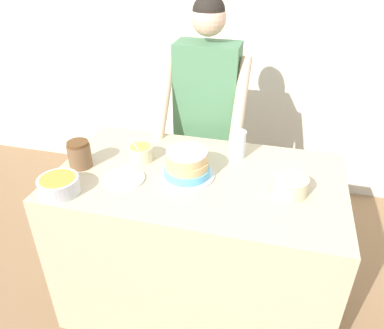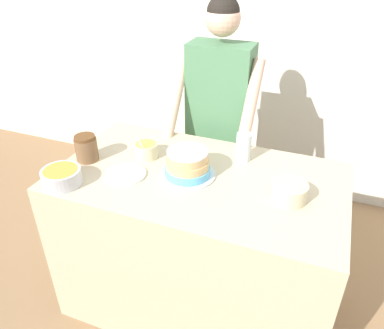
# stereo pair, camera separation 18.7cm
# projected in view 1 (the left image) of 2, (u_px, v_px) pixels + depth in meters

# --- Properties ---
(wall_back) EXTENTS (10.00, 0.05, 2.60)m
(wall_back) POSITION_uv_depth(u_px,v_px,m) (243.00, 40.00, 2.99)
(wall_back) COLOR silver
(wall_back) RESTS_ON ground_plane
(counter) EXTENTS (1.49, 0.84, 0.94)m
(counter) POSITION_uv_depth(u_px,v_px,m) (197.00, 243.00, 2.19)
(counter) COLOR #C6B793
(counter) RESTS_ON ground_plane
(person_baker) EXTENTS (0.55, 0.48, 1.73)m
(person_baker) POSITION_uv_depth(u_px,v_px,m) (206.00, 107.00, 2.46)
(person_baker) COLOR #2D2D38
(person_baker) RESTS_ON ground_plane
(cake) EXTENTS (0.29, 0.29, 0.15)m
(cake) POSITION_uv_depth(u_px,v_px,m) (187.00, 165.00, 1.91)
(cake) COLOR silver
(cake) RESTS_ON counter
(frosting_bowl_yellow) EXTENTS (0.13, 0.13, 0.15)m
(frosting_bowl_yellow) POSITION_uv_depth(u_px,v_px,m) (141.00, 152.00, 2.06)
(frosting_bowl_yellow) COLOR beige
(frosting_bowl_yellow) RESTS_ON counter
(frosting_bowl_pink) EXTENTS (0.17, 0.17, 0.09)m
(frosting_bowl_pink) POSITION_uv_depth(u_px,v_px,m) (290.00, 184.00, 1.79)
(frosting_bowl_pink) COLOR beige
(frosting_bowl_pink) RESTS_ON counter
(frosting_bowl_orange) EXTENTS (0.20, 0.20, 0.08)m
(frosting_bowl_orange) POSITION_uv_depth(u_px,v_px,m) (59.00, 185.00, 1.79)
(frosting_bowl_orange) COLOR silver
(frosting_bowl_orange) RESTS_ON counter
(drinking_glass) EXTENTS (0.08, 0.08, 0.16)m
(drinking_glass) POSITION_uv_depth(u_px,v_px,m) (238.00, 144.00, 2.07)
(drinking_glass) COLOR silver
(drinking_glass) RESTS_ON counter
(ceramic_plate) EXTENTS (0.21, 0.21, 0.01)m
(ceramic_plate) POSITION_uv_depth(u_px,v_px,m) (124.00, 179.00, 1.91)
(ceramic_plate) COLOR white
(ceramic_plate) RESTS_ON counter
(stoneware_jar) EXTENTS (0.12, 0.12, 0.15)m
(stoneware_jar) POSITION_uv_depth(u_px,v_px,m) (80.00, 154.00, 1.99)
(stoneware_jar) COLOR brown
(stoneware_jar) RESTS_ON counter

